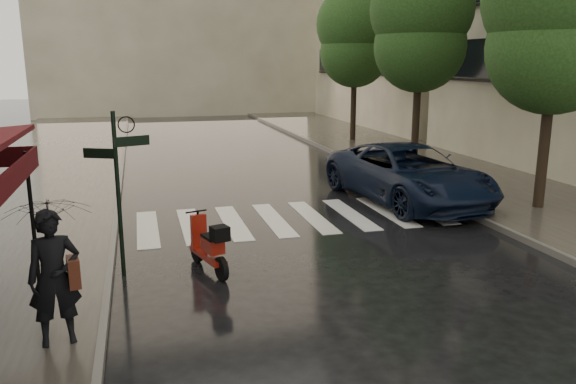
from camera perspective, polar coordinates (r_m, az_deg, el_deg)
name	(u,v)px	position (r m, az deg, el deg)	size (l,w,h in m)	color
ground	(206,341)	(8.50, -8.30, -14.72)	(120.00, 120.00, 0.00)	black
sidewalk_near	(24,184)	(20.22, -25.28, 0.71)	(6.00, 60.00, 0.12)	#38332D
sidewalk_far	(431,164)	(22.73, 14.32, 2.80)	(5.50, 60.00, 0.12)	#38332D
curb_near	(121,179)	(19.89, -16.63, 1.27)	(0.12, 60.00, 0.16)	#595651
curb_far	(365,167)	(21.51, 7.78, 2.56)	(0.12, 60.00, 0.16)	#595651
crosswalk	(293,218)	(14.55, 0.54, -2.66)	(7.85, 3.20, 0.01)	silver
signpost	(118,181)	(10.71, -16.91, 1.11)	(1.17, 0.29, 3.10)	black
tree_near	(559,6)	(16.30, 25.79, 16.65)	(3.80, 3.80, 7.99)	black
tree_mid	(421,16)	(22.10, 13.38, 16.99)	(3.80, 3.80, 8.34)	black
tree_far	(355,30)	(28.53, 6.86, 15.99)	(3.80, 3.80, 8.16)	black
pedestrian_with_umbrella	(49,224)	(8.14, -23.09, -3.05)	(1.32, 1.34, 2.59)	black
scooter	(209,247)	(10.88, -8.00, -5.53)	(0.71, 1.60, 1.08)	black
parked_car	(408,174)	(16.47, 12.07, 1.83)	(2.73, 5.91, 1.64)	black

